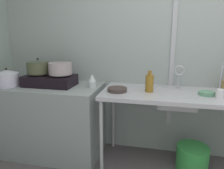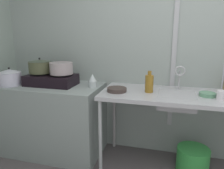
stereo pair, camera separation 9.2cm
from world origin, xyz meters
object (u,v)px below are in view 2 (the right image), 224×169
at_px(percolator, 93,81).
at_px(faucet, 180,74).
at_px(sink_basin, 176,100).
at_px(frying_pan, 117,90).
at_px(bottle_by_sink, 149,83).
at_px(bucket_on_floor, 193,160).
at_px(cup_by_rack, 221,95).
at_px(small_bowl_on_drainboard, 207,94).
at_px(pot_on_right_burner, 61,68).
at_px(pot_beside_stove, 10,77).
at_px(stove, 51,80).
at_px(pot_on_left_burner, 40,66).

height_order(percolator, faucet, faucet).
relative_size(sink_basin, frying_pan, 1.82).
bearing_deg(percolator, sink_basin, -2.02).
height_order(percolator, sink_basin, percolator).
bearing_deg(frying_pan, faucet, 21.05).
distance_m(sink_basin, bottle_by_sink, 0.31).
distance_m(bottle_by_sink, bucket_on_floor, 0.93).
bearing_deg(cup_by_rack, small_bowl_on_drainboard, 139.31).
bearing_deg(pot_on_right_burner, pot_beside_stove, -167.70).
bearing_deg(percolator, bucket_on_floor, -1.36).
relative_size(faucet, small_bowl_on_drainboard, 1.72).
bearing_deg(stove, bottle_by_sink, -0.78).
xyz_separation_m(faucet, bucket_on_floor, (0.18, -0.16, -0.88)).
bearing_deg(bucket_on_floor, stove, 179.87).
xyz_separation_m(pot_beside_stove, frying_pan, (1.25, 0.05, -0.07)).
bearing_deg(small_bowl_on_drainboard, pot_on_left_burner, 179.32).
distance_m(stove, pot_on_left_burner, 0.20).
xyz_separation_m(pot_on_left_burner, frying_pan, (0.93, -0.08, -0.19)).
bearing_deg(sink_basin, percolator, 177.98).
bearing_deg(stove, cup_by_rack, -3.47).
height_order(pot_beside_stove, bottle_by_sink, bottle_by_sink).
bearing_deg(pot_beside_stove, stove, 15.80).
bearing_deg(pot_beside_stove, pot_on_left_burner, 21.92).
bearing_deg(stove, pot_on_right_burner, 0.00).
bearing_deg(stove, pot_on_left_burner, 180.00).
bearing_deg(percolator, stove, -177.38).
bearing_deg(pot_on_left_burner, bucket_on_floor, -0.12).
distance_m(sink_basin, faucet, 0.29).
bearing_deg(faucet, bucket_on_floor, -41.48).
height_order(pot_on_right_burner, frying_pan, pot_on_right_burner).
distance_m(pot_on_left_burner, cup_by_rack, 1.91).
bearing_deg(sink_basin, pot_on_left_burner, 179.67).
bearing_deg(frying_pan, pot_beside_stove, -177.68).
distance_m(small_bowl_on_drainboard, bucket_on_floor, 0.72).
height_order(pot_on_left_burner, pot_beside_stove, pot_on_left_burner).
bearing_deg(stove, pot_beside_stove, -164.20).
bearing_deg(stove, sink_basin, -0.36).
distance_m(pot_on_left_burner, frying_pan, 0.95).
height_order(pot_on_right_burner, faucet, pot_on_right_burner).
bearing_deg(pot_on_right_burner, pot_on_left_burner, 180.00).
relative_size(pot_on_right_burner, sink_basin, 0.71).
xyz_separation_m(pot_on_right_burner, cup_by_rack, (1.63, -0.11, -0.16)).
bearing_deg(pot_on_left_burner, pot_on_right_burner, 0.00).
height_order(sink_basin, bottle_by_sink, bottle_by_sink).
height_order(faucet, frying_pan, faucet).
bearing_deg(cup_by_rack, percolator, 174.17).
relative_size(pot_beside_stove, cup_by_rack, 3.01).
distance_m(faucet, cup_by_rack, 0.46).
xyz_separation_m(small_bowl_on_drainboard, bucket_on_floor, (-0.07, 0.02, -0.72)).
relative_size(bottle_by_sink, bucket_on_floor, 0.66).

